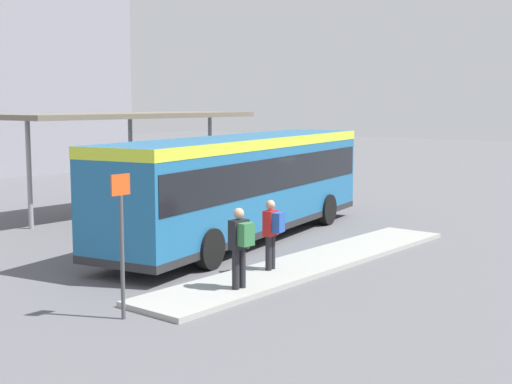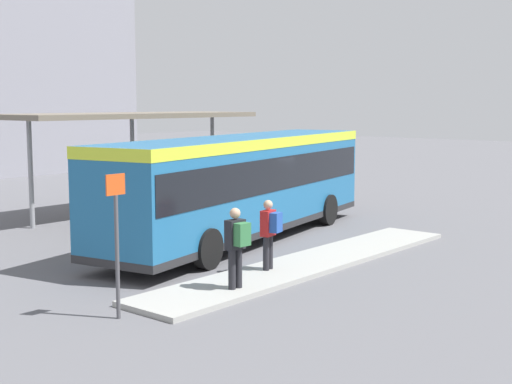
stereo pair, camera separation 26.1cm
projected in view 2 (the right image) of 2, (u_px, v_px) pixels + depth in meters
The scene contains 11 objects.
ground_plane at pixel (243, 240), 21.57m from camera, with size 120.00×120.00×0.00m, color #5B5B60.
curb_island at pixel (310, 263), 18.18m from camera, with size 11.25×1.80×0.12m.
city_bus at pixel (243, 180), 21.35m from camera, with size 12.33×4.68×3.12m.
pedestrian_waiting at pixel (270, 230), 17.09m from camera, with size 0.45×0.49×1.70m.
pedestrian_companion at pixel (237, 243), 15.32m from camera, with size 0.45×0.47×1.77m.
bicycle_black at pixel (290, 190), 30.90m from camera, with size 0.48×1.72×0.74m.
bicycle_white at pixel (277, 189), 31.56m from camera, with size 0.48×1.60×0.69m.
bicycle_green at pixel (266, 186), 32.32m from camera, with size 0.48×1.62×0.70m.
station_shelter at pixel (132, 117), 26.43m from camera, with size 10.18×3.49×3.75m.
potted_planter_near_shelter at pixel (150, 208), 23.40m from camera, with size 1.03×1.03×1.38m.
platform_sign at pixel (117, 239), 13.52m from camera, with size 0.44×0.08×2.80m.
Camera 2 is at (-15.98, -13.97, 4.13)m, focal length 50.00 mm.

